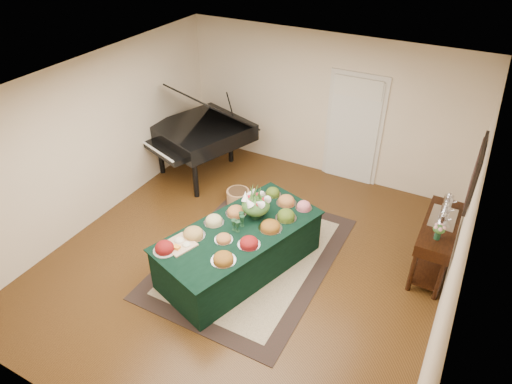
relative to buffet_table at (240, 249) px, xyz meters
The scene contains 14 objects.
ground 0.42m from the buffet_table, 92.00° to the left, with size 6.00×6.00×0.00m, color black.
area_rug 0.46m from the buffet_table, 82.16° to the left, with size 2.30×3.22×0.01m.
kitchen_doorway 3.31m from the buffet_table, 79.46° to the left, with size 1.05×0.07×2.10m.
buffet_table is the anchor object (origin of this frame).
food_platters 0.43m from the buffet_table, 86.44° to the left, with size 1.53×2.14×0.13m.
cutting_board 0.93m from the buffet_table, 129.60° to the right, with size 0.46×0.46×0.10m.
green_goblets 0.45m from the buffet_table, 124.18° to the left, with size 0.14×0.28×0.18m.
floral_centerpiece 0.72m from the buffet_table, 80.86° to the left, with size 0.43×0.43×0.43m.
grand_piano 2.87m from the buffet_table, 134.19° to the left, with size 1.98×2.08×1.79m.
wicker_basket 1.69m from the buffet_table, 120.91° to the left, with size 0.41×0.41×0.26m, color #9B693E.
mahogany_sideboard 2.82m from the buffet_table, 27.29° to the left, with size 0.45×1.32×0.87m.
tea_service 2.94m from the buffet_table, 30.08° to the left, with size 0.34×0.58×0.30m.
pink_bouquet 2.73m from the buffet_table, 19.99° to the left, with size 0.18×0.18×0.23m.
wall_painting 3.30m from the buffet_table, 25.35° to the left, with size 0.05×0.95×0.75m.
Camera 1 is at (2.58, -4.53, 4.73)m, focal length 32.00 mm.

